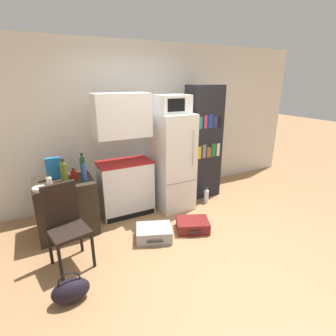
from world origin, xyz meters
The scene contains 19 objects.
ground_plane centered at (0.00, 0.00, 0.00)m, with size 24.00×24.00×0.00m, color #A3754C.
wall_back centered at (0.20, 2.00, 1.33)m, with size 6.40×0.10×2.65m.
side_table centered at (-1.46, 1.27, 0.38)m, with size 0.77×0.67×0.76m.
kitchen_hutch centered at (-0.55, 1.38, 0.86)m, with size 0.82×0.46×1.88m.
refrigerator centered at (0.23, 1.27, 0.78)m, with size 0.56×0.68×1.57m.
microwave centered at (0.23, 1.27, 1.70)m, with size 0.49×0.40×0.27m.
bookshelf centered at (0.93, 1.42, 0.99)m, with size 0.59×0.37×1.97m.
bottle_ketchup_red centered at (-1.31, 1.26, 0.82)m, with size 0.08×0.08×0.14m.
bottle_blue_soda centered at (-1.20, 1.09, 0.89)m, with size 0.06×0.06×0.29m.
bottle_milk_white centered at (-1.63, 1.11, 0.83)m, with size 0.06×0.06×0.15m.
bottle_green_tall centered at (-1.16, 1.37, 0.90)m, with size 0.07×0.07×0.32m.
bottle_olive_oil centered at (-1.44, 1.23, 0.89)m, with size 0.09×0.09×0.31m.
bowl centered at (-1.76, 1.03, 0.79)m, with size 0.16×0.16×0.04m.
cereal_box centered at (-1.55, 1.37, 0.91)m, with size 0.19×0.07×0.30m.
chair centered at (-1.55, 0.54, 0.56)m, with size 0.47×0.48×0.97m.
suitcase_large_flat centered at (-0.47, 0.49, 0.08)m, with size 0.57×0.51×0.17m.
suitcase_small_flat centered at (0.11, 0.43, 0.08)m, with size 0.55×0.49×0.16m.
handbag centered at (-1.62, -0.10, 0.12)m, with size 0.36×0.20×0.33m.
water_bottle_front centered at (0.81, 1.08, 0.12)m, with size 0.08×0.08×0.28m.
Camera 1 is at (-1.72, -2.32, 2.06)m, focal length 28.00 mm.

